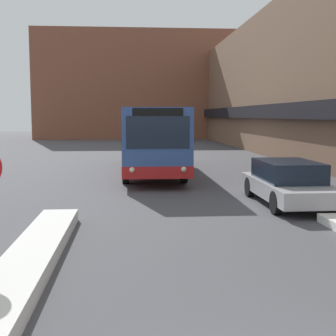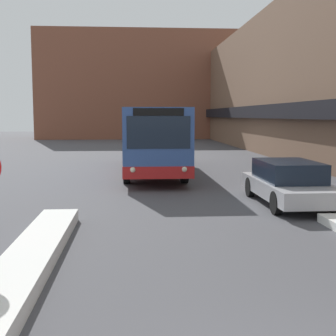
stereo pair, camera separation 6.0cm
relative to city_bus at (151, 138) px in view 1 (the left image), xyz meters
The scene contains 5 objects.
building_row_right 12.20m from the city_bus, 23.85° to the left, with size 5.50×60.00×10.20m.
building_backdrop_far 36.46m from the city_bus, 88.82° to the left, with size 26.00×8.00×12.82m.
snow_bank_left 16.02m from the city_bus, 100.31° to the right, with size 0.90×10.70×0.30m.
city_bus is the anchor object (origin of this frame).
parked_car_front 9.47m from the city_bus, 65.22° to the right, with size 1.92×4.74×1.36m.
Camera 1 is at (-1.75, -3.49, 2.78)m, focal length 50.00 mm.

